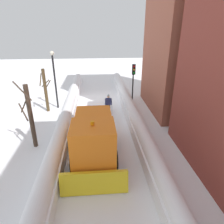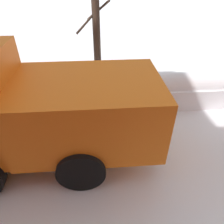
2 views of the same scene
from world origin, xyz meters
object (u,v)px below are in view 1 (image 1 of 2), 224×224
object	(u,v)px
skier	(108,103)
bare_tree_mid	(30,116)
traffic_light_pole	(133,78)
bare_tree_near	(45,90)
plow_truck	(94,136)
street_lamp	(54,73)

from	to	relation	value
skier	bare_tree_mid	size ratio (longest dim) A/B	0.40
traffic_light_pole	bare_tree_near	bearing A→B (deg)	-0.70
plow_truck	traffic_light_pole	bearing A→B (deg)	-115.83
plow_truck	street_lamp	world-z (taller)	street_lamp
plow_truck	skier	bearing A→B (deg)	-101.07
skier	bare_tree_near	distance (m)	5.80
skier	street_lamp	world-z (taller)	street_lamp
street_lamp	skier	bearing A→B (deg)	159.85
traffic_light_pole	skier	bearing A→B (deg)	21.62
skier	street_lamp	size ratio (longest dim) A/B	0.34
skier	traffic_light_pole	distance (m)	3.22
traffic_light_pole	bare_tree_mid	distance (m)	9.64
plow_truck	bare_tree_near	size ratio (longest dim) A/B	1.52
plow_truck	bare_tree_near	distance (m)	8.79
plow_truck	skier	world-z (taller)	plow_truck
bare_tree_near	bare_tree_mid	world-z (taller)	bare_tree_mid
bare_tree_near	skier	bearing A→B (deg)	169.57
skier	bare_tree_mid	bearing A→B (deg)	43.99
traffic_light_pole	bare_tree_near	size ratio (longest dim) A/B	1.07
plow_truck	bare_tree_mid	size ratio (longest dim) A/B	1.34
plow_truck	skier	distance (m)	6.75
traffic_light_pole	street_lamp	xyz separation A→B (m)	(7.17, -0.83, 0.39)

